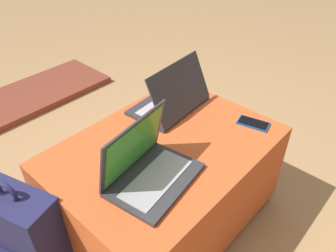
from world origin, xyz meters
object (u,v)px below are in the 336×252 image
Objects in this scene: backpack at (26,243)px; cell_phone at (253,123)px; laptop_far at (172,100)px; laptop_near at (148,168)px.

cell_phone is at bearing 51.62° from backpack.
laptop_far is 2.49× the size of cell_phone.
laptop_near is 0.46m from laptop_far.
laptop_near is at bearing 39.50° from backpack.
laptop_near reaches higher than cell_phone.
laptop_far is 0.84m from backpack.
laptop_near is 0.96× the size of laptop_far.
laptop_far is 0.38m from cell_phone.
laptop_far is (0.40, 0.24, -0.00)m from laptop_near.
backpack is (-0.93, 0.38, -0.24)m from cell_phone.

